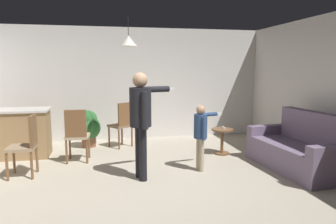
{
  "coord_description": "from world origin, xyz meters",
  "views": [
    {
      "loc": [
        -0.75,
        -4.39,
        1.75
      ],
      "look_at": [
        0.31,
        0.69,
        1.0
      ],
      "focal_mm": 32.95,
      "sensor_mm": 36.0,
      "label": 1
    }
  ],
  "objects_px": {
    "side_table_by_couch": "(222,138)",
    "dining_chair_by_counter": "(77,133)",
    "dining_chair_near_wall": "(122,123)",
    "dining_chair_centre_back": "(26,143)",
    "kitchen_counter": "(17,133)",
    "spare_remote_on_table": "(223,128)",
    "couch_floral": "(298,150)",
    "person_child": "(201,130)",
    "person_adult": "(141,114)",
    "potted_plant_corner": "(88,127)"
  },
  "relations": [
    {
      "from": "couch_floral",
      "to": "spare_remote_on_table",
      "type": "distance_m",
      "value": 1.51
    },
    {
      "from": "dining_chair_centre_back",
      "to": "couch_floral",
      "type": "bearing_deg",
      "value": -96.25
    },
    {
      "from": "person_child",
      "to": "dining_chair_by_counter",
      "type": "distance_m",
      "value": 2.29
    },
    {
      "from": "kitchen_counter",
      "to": "person_adult",
      "type": "height_order",
      "value": "person_adult"
    },
    {
      "from": "person_child",
      "to": "dining_chair_centre_back",
      "type": "xyz_separation_m",
      "value": [
        -2.83,
        0.31,
        -0.16
      ]
    },
    {
      "from": "side_table_by_couch",
      "to": "potted_plant_corner",
      "type": "distance_m",
      "value": 2.92
    },
    {
      "from": "dining_chair_near_wall",
      "to": "person_adult",
      "type": "bearing_deg",
      "value": -119.6
    },
    {
      "from": "kitchen_counter",
      "to": "side_table_by_couch",
      "type": "distance_m",
      "value": 4.07
    },
    {
      "from": "kitchen_counter",
      "to": "person_adult",
      "type": "bearing_deg",
      "value": -36.83
    },
    {
      "from": "person_child",
      "to": "dining_chair_centre_back",
      "type": "relative_size",
      "value": 1.13
    },
    {
      "from": "dining_chair_near_wall",
      "to": "dining_chair_centre_back",
      "type": "bearing_deg",
      "value": -170.91
    },
    {
      "from": "side_table_by_couch",
      "to": "dining_chair_by_counter",
      "type": "height_order",
      "value": "dining_chair_by_counter"
    },
    {
      "from": "dining_chair_centre_back",
      "to": "kitchen_counter",
      "type": "bearing_deg",
      "value": 21.73
    },
    {
      "from": "dining_chair_by_counter",
      "to": "dining_chair_near_wall",
      "type": "height_order",
      "value": "same"
    },
    {
      "from": "side_table_by_couch",
      "to": "dining_chair_centre_back",
      "type": "distance_m",
      "value": 3.63
    },
    {
      "from": "dining_chair_by_counter",
      "to": "dining_chair_centre_back",
      "type": "xyz_separation_m",
      "value": [
        -0.73,
        -0.61,
        0.0
      ]
    },
    {
      "from": "spare_remote_on_table",
      "to": "couch_floral",
      "type": "bearing_deg",
      "value": -53.07
    },
    {
      "from": "dining_chair_by_counter",
      "to": "person_child",
      "type": "bearing_deg",
      "value": -20.05
    },
    {
      "from": "dining_chair_centre_back",
      "to": "spare_remote_on_table",
      "type": "bearing_deg",
      "value": -79.17
    },
    {
      "from": "side_table_by_couch",
      "to": "couch_floral",
      "type": "bearing_deg",
      "value": -51.26
    },
    {
      "from": "side_table_by_couch",
      "to": "person_child",
      "type": "bearing_deg",
      "value": -129.69
    },
    {
      "from": "dining_chair_by_counter",
      "to": "spare_remote_on_table",
      "type": "relative_size",
      "value": 7.69
    },
    {
      "from": "person_child",
      "to": "dining_chair_near_wall",
      "type": "bearing_deg",
      "value": -156.12
    },
    {
      "from": "person_child",
      "to": "side_table_by_couch",
      "type": "bearing_deg",
      "value": 131.11
    },
    {
      "from": "couch_floral",
      "to": "kitchen_counter",
      "type": "height_order",
      "value": "couch_floral"
    },
    {
      "from": "couch_floral",
      "to": "kitchen_counter",
      "type": "relative_size",
      "value": 1.48
    },
    {
      "from": "couch_floral",
      "to": "dining_chair_by_counter",
      "type": "bearing_deg",
      "value": 68.02
    },
    {
      "from": "person_adult",
      "to": "dining_chair_near_wall",
      "type": "distance_m",
      "value": 2.11
    },
    {
      "from": "dining_chair_by_counter",
      "to": "person_adult",
      "type": "bearing_deg",
      "value": -42.36
    },
    {
      "from": "kitchen_counter",
      "to": "side_table_by_couch",
      "type": "xyz_separation_m",
      "value": [
        4.02,
        -0.61,
        -0.15
      ]
    },
    {
      "from": "side_table_by_couch",
      "to": "dining_chair_by_counter",
      "type": "distance_m",
      "value": 2.85
    },
    {
      "from": "person_child",
      "to": "dining_chair_centre_back",
      "type": "height_order",
      "value": "person_child"
    },
    {
      "from": "side_table_by_couch",
      "to": "person_adult",
      "type": "distance_m",
      "value": 2.19
    },
    {
      "from": "person_adult",
      "to": "dining_chair_by_counter",
      "type": "relative_size",
      "value": 1.68
    },
    {
      "from": "person_adult",
      "to": "potted_plant_corner",
      "type": "height_order",
      "value": "person_adult"
    },
    {
      "from": "couch_floral",
      "to": "dining_chair_centre_back",
      "type": "distance_m",
      "value": 4.55
    },
    {
      "from": "kitchen_counter",
      "to": "dining_chair_centre_back",
      "type": "height_order",
      "value": "dining_chair_centre_back"
    },
    {
      "from": "person_adult",
      "to": "dining_chair_near_wall",
      "type": "relative_size",
      "value": 1.68
    },
    {
      "from": "dining_chair_near_wall",
      "to": "spare_remote_on_table",
      "type": "bearing_deg",
      "value": -59.83
    },
    {
      "from": "kitchen_counter",
      "to": "person_child",
      "type": "height_order",
      "value": "person_child"
    },
    {
      "from": "kitchen_counter",
      "to": "dining_chair_near_wall",
      "type": "xyz_separation_m",
      "value": [
        2.07,
        0.36,
        0.07
      ]
    },
    {
      "from": "person_adult",
      "to": "side_table_by_couch",
      "type": "bearing_deg",
      "value": 108.8
    },
    {
      "from": "side_table_by_couch",
      "to": "person_child",
      "type": "xyz_separation_m",
      "value": [
        -0.74,
        -0.89,
        0.37
      ]
    },
    {
      "from": "person_child",
      "to": "potted_plant_corner",
      "type": "height_order",
      "value": "person_child"
    },
    {
      "from": "couch_floral",
      "to": "kitchen_counter",
      "type": "bearing_deg",
      "value": 65.83
    },
    {
      "from": "kitchen_counter",
      "to": "spare_remote_on_table",
      "type": "distance_m",
      "value": 4.1
    },
    {
      "from": "dining_chair_near_wall",
      "to": "potted_plant_corner",
      "type": "height_order",
      "value": "dining_chair_near_wall"
    },
    {
      "from": "kitchen_counter",
      "to": "dining_chair_by_counter",
      "type": "relative_size",
      "value": 1.26
    },
    {
      "from": "kitchen_counter",
      "to": "potted_plant_corner",
      "type": "height_order",
      "value": "kitchen_counter"
    },
    {
      "from": "dining_chair_by_counter",
      "to": "dining_chair_centre_back",
      "type": "distance_m",
      "value": 0.96
    }
  ]
}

